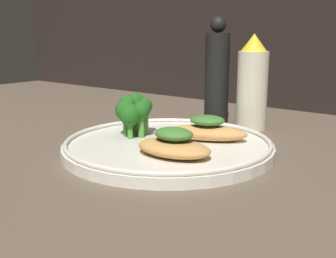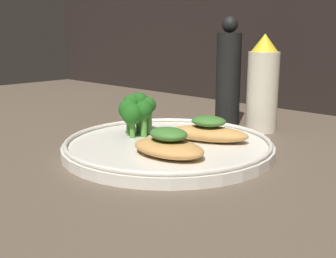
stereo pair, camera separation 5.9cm
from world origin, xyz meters
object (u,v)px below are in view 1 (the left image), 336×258
pepper_grinder (217,76)px  sauce_bottle (252,84)px  plate (168,146)px  broccoli_bunch (133,110)px

pepper_grinder → sauce_bottle: bearing=0.0°
sauce_bottle → plate: bearing=-96.5°
broccoli_bunch → pepper_grinder: size_ratio=0.33×
plate → sauce_bottle: sauce_bottle is taller
broccoli_bunch → pepper_grinder: (1.78, 20.55, 3.55)cm
broccoli_bunch → sauce_bottle: (8.91, 20.55, 2.50)cm
sauce_bottle → pepper_grinder: size_ratio=0.85×
broccoli_bunch → pepper_grinder: bearing=85.1°
plate → pepper_grinder: 22.60cm
sauce_bottle → broccoli_bunch: bearing=-113.4°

